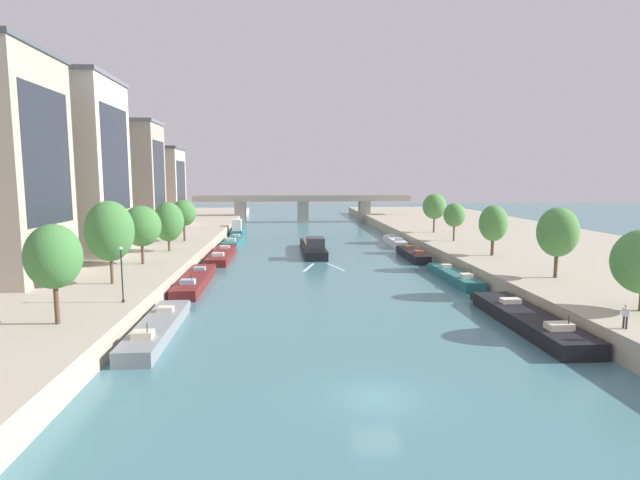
{
  "coord_description": "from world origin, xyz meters",
  "views": [
    {
      "loc": [
        -4.9,
        -25.64,
        11.96
      ],
      "look_at": [
        0.0,
        43.13,
        3.26
      ],
      "focal_mm": 28.15,
      "sensor_mm": 36.0,
      "label": 1
    }
  ],
  "objects_px": {
    "moored_boat_left_upstream": "(238,229)",
    "lamppost_left_bank": "(122,272)",
    "tree_left_past_mid": "(184,213)",
    "tree_left_end_of_row": "(168,222)",
    "moored_boat_right_upstream": "(395,242)",
    "bridge_far": "(303,205)",
    "tree_right_by_lamp": "(493,223)",
    "tree_right_second": "(434,207)",
    "tree_right_distant": "(454,215)",
    "moored_boat_right_second": "(454,276)",
    "tree_left_by_lamp": "(110,231)",
    "barge_midriver": "(313,247)",
    "tree_left_second": "(141,226)",
    "tree_right_midway": "(558,232)",
    "moored_boat_left_gap_after": "(222,255)",
    "moored_boat_left_downstream": "(234,241)",
    "moored_boat_left_midway": "(158,328)",
    "moored_boat_right_near": "(413,254)",
    "tree_left_midway": "(53,257)",
    "person_on_quay": "(626,315)",
    "moored_boat_left_end": "(195,280)",
    "moored_boat_right_far": "(528,320)"
  },
  "relations": [
    {
      "from": "moored_boat_right_near",
      "to": "tree_left_end_of_row",
      "type": "relative_size",
      "value": 1.83
    },
    {
      "from": "moored_boat_right_far",
      "to": "tree_left_second",
      "type": "height_order",
      "value": "tree_left_second"
    },
    {
      "from": "moored_boat_left_gap_after",
      "to": "tree_right_second",
      "type": "relative_size",
      "value": 2.36
    },
    {
      "from": "tree_right_by_lamp",
      "to": "tree_right_second",
      "type": "xyz_separation_m",
      "value": [
        0.44,
        26.76,
        0.56
      ]
    },
    {
      "from": "moored_boat_right_far",
      "to": "bridge_far",
      "type": "height_order",
      "value": "bridge_far"
    },
    {
      "from": "barge_midriver",
      "to": "moored_boat_left_downstream",
      "type": "distance_m",
      "value": 18.56
    },
    {
      "from": "tree_left_by_lamp",
      "to": "tree_left_end_of_row",
      "type": "relative_size",
      "value": 1.18
    },
    {
      "from": "tree_left_midway",
      "to": "tree_right_by_lamp",
      "type": "xyz_separation_m",
      "value": [
        42.11,
        27.27,
        -0.53
      ]
    },
    {
      "from": "moored_boat_right_second",
      "to": "tree_right_by_lamp",
      "type": "distance_m",
      "value": 10.73
    },
    {
      "from": "tree_left_past_mid",
      "to": "bridge_far",
      "type": "relative_size",
      "value": 0.11
    },
    {
      "from": "tree_right_midway",
      "to": "tree_right_second",
      "type": "relative_size",
      "value": 1.01
    },
    {
      "from": "moored_boat_left_midway",
      "to": "tree_left_midway",
      "type": "distance_m",
      "value": 9.01
    },
    {
      "from": "moored_boat_left_upstream",
      "to": "lamppost_left_bank",
      "type": "bearing_deg",
      "value": -92.66
    },
    {
      "from": "tree_right_midway",
      "to": "lamppost_left_bank",
      "type": "distance_m",
      "value": 40.62
    },
    {
      "from": "barge_midriver",
      "to": "tree_right_second",
      "type": "xyz_separation_m",
      "value": [
        22.56,
        10.88,
        5.66
      ]
    },
    {
      "from": "tree_left_past_mid",
      "to": "tree_left_end_of_row",
      "type": "bearing_deg",
      "value": -89.74
    },
    {
      "from": "moored_boat_right_upstream",
      "to": "tree_right_second",
      "type": "bearing_deg",
      "value": 19.2
    },
    {
      "from": "moored_boat_left_midway",
      "to": "tree_right_distant",
      "type": "height_order",
      "value": "tree_right_distant"
    },
    {
      "from": "moored_boat_left_downstream",
      "to": "tree_right_second",
      "type": "relative_size",
      "value": 2.22
    },
    {
      "from": "tree_left_by_lamp",
      "to": "tree_right_distant",
      "type": "bearing_deg",
      "value": 34.05
    },
    {
      "from": "tree_left_by_lamp",
      "to": "bridge_far",
      "type": "bearing_deg",
      "value": 76.06
    },
    {
      "from": "bridge_far",
      "to": "moored_boat_left_end",
      "type": "bearing_deg",
      "value": -100.85
    },
    {
      "from": "tree_left_second",
      "to": "tree_left_by_lamp",
      "type": "bearing_deg",
      "value": -89.26
    },
    {
      "from": "moored_boat_left_end",
      "to": "lamppost_left_bank",
      "type": "bearing_deg",
      "value": -101.44
    },
    {
      "from": "tree_left_midway",
      "to": "tree_right_second",
      "type": "distance_m",
      "value": 68.77
    },
    {
      "from": "moored_boat_left_downstream",
      "to": "moored_boat_right_near",
      "type": "xyz_separation_m",
      "value": [
        27.84,
        -18.65,
        0.12
      ]
    },
    {
      "from": "moored_boat_left_gap_after",
      "to": "person_on_quay",
      "type": "relative_size",
      "value": 10.11
    },
    {
      "from": "moored_boat_left_upstream",
      "to": "tree_left_end_of_row",
      "type": "height_order",
      "value": "tree_left_end_of_row"
    },
    {
      "from": "moored_boat_left_upstream",
      "to": "tree_left_midway",
      "type": "relative_size",
      "value": 2.21
    },
    {
      "from": "tree_left_by_lamp",
      "to": "barge_midriver",
      "type": "bearing_deg",
      "value": 55.53
    },
    {
      "from": "moored_boat_right_far",
      "to": "moored_boat_left_downstream",
      "type": "bearing_deg",
      "value": 118.29
    },
    {
      "from": "moored_boat_left_midway",
      "to": "tree_left_past_mid",
      "type": "distance_m",
      "value": 42.38
    },
    {
      "from": "moored_boat_left_end",
      "to": "tree_left_past_mid",
      "type": "bearing_deg",
      "value": 103.54
    },
    {
      "from": "barge_midriver",
      "to": "tree_right_distant",
      "type": "bearing_deg",
      "value": -3.11
    },
    {
      "from": "moored_boat_left_gap_after",
      "to": "tree_left_by_lamp",
      "type": "xyz_separation_m",
      "value": [
        -7.02,
        -26.39,
        6.4
      ]
    },
    {
      "from": "moored_boat_right_near",
      "to": "tree_left_by_lamp",
      "type": "height_order",
      "value": "tree_left_by_lamp"
    },
    {
      "from": "tree_right_by_lamp",
      "to": "tree_left_midway",
      "type": "bearing_deg",
      "value": -147.08
    },
    {
      "from": "moored_boat_left_gap_after",
      "to": "tree_left_end_of_row",
      "type": "distance_m",
      "value": 10.01
    },
    {
      "from": "tree_right_midway",
      "to": "moored_boat_right_upstream",
      "type": "bearing_deg",
      "value": 101.32
    },
    {
      "from": "moored_boat_left_end",
      "to": "tree_right_midway",
      "type": "bearing_deg",
      "value": -12.26
    },
    {
      "from": "tree_left_by_lamp",
      "to": "tree_left_end_of_row",
      "type": "distance_m",
      "value": 20.97
    },
    {
      "from": "moored_boat_left_gap_after",
      "to": "moored_boat_left_downstream",
      "type": "bearing_deg",
      "value": 89.43
    },
    {
      "from": "moored_boat_right_upstream",
      "to": "person_on_quay",
      "type": "distance_m",
      "value": 55.28
    },
    {
      "from": "moored_boat_left_downstream",
      "to": "moored_boat_right_near",
      "type": "relative_size",
      "value": 1.27
    },
    {
      "from": "moored_boat_right_near",
      "to": "tree_left_past_mid",
      "type": "relative_size",
      "value": 1.89
    },
    {
      "from": "moored_boat_right_second",
      "to": "tree_left_past_mid",
      "type": "height_order",
      "value": "tree_left_past_mid"
    },
    {
      "from": "moored_boat_left_gap_after",
      "to": "bridge_far",
      "type": "relative_size",
      "value": 0.29
    },
    {
      "from": "tree_left_end_of_row",
      "to": "tree_right_distant",
      "type": "height_order",
      "value": "tree_left_end_of_row"
    },
    {
      "from": "moored_boat_right_upstream",
      "to": "bridge_far",
      "type": "xyz_separation_m",
      "value": [
        -14.36,
        46.87,
        3.77
      ]
    },
    {
      "from": "moored_boat_left_midway",
      "to": "tree_right_by_lamp",
      "type": "xyz_separation_m",
      "value": [
        36.27,
        24.02,
        5.52
      ]
    }
  ]
}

